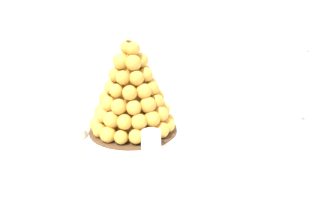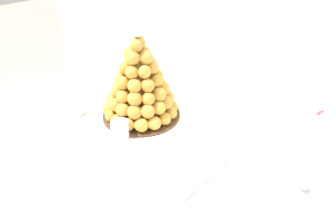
# 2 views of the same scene
# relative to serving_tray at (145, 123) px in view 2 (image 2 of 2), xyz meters

# --- Properties ---
(buffet_table) EXTENTS (1.69, 0.94, 0.78)m
(buffet_table) POSITION_rel_serving_tray_xyz_m (0.25, -0.04, -0.10)
(buffet_table) COLOR brown
(buffet_table) RESTS_ON ground_plane
(serving_tray) EXTENTS (0.64, 0.41, 0.02)m
(serving_tray) POSITION_rel_serving_tray_xyz_m (0.00, 0.00, 0.00)
(serving_tray) COLOR white
(serving_tray) RESTS_ON buffet_table
(croquembouche) EXTENTS (0.27, 0.27, 0.33)m
(croquembouche) POSITION_rel_serving_tray_xyz_m (-0.04, 0.03, 0.13)
(croquembouche) COLOR #4C331E
(croquembouche) RESTS_ON serving_tray
(dessert_cup_left) EXTENTS (0.06, 0.06, 0.06)m
(dessert_cup_left) POSITION_rel_serving_tray_xyz_m (-0.23, -0.11, 0.03)
(dessert_cup_left) COLOR silver
(dessert_cup_left) RESTS_ON serving_tray
(dessert_cup_mid_left) EXTENTS (0.06, 0.06, 0.06)m
(dessert_cup_mid_left) POSITION_rel_serving_tray_xyz_m (-0.00, -0.11, 0.03)
(dessert_cup_mid_left) COLOR silver
(dessert_cup_mid_left) RESTS_ON serving_tray
(dessert_cup_centre) EXTENTS (0.06, 0.06, 0.06)m
(dessert_cup_centre) POSITION_rel_serving_tray_xyz_m (0.24, -0.13, 0.03)
(dessert_cup_centre) COLOR silver
(dessert_cup_centre) RESTS_ON serving_tray
(creme_brulee_ramekin) EXTENTS (0.10, 0.10, 0.02)m
(creme_brulee_ramekin) POSITION_rel_serving_tray_xyz_m (-0.24, 0.02, 0.02)
(creme_brulee_ramekin) COLOR white
(creme_brulee_ramekin) RESTS_ON serving_tray
(macaron_goblet) EXTENTS (0.11, 0.11, 0.25)m
(macaron_goblet) POSITION_rel_serving_tray_xyz_m (0.53, 0.05, 0.15)
(macaron_goblet) COLOR white
(macaron_goblet) RESTS_ON buffet_table
(wine_glass) EXTENTS (0.07, 0.07, 0.15)m
(wine_glass) POSITION_rel_serving_tray_xyz_m (0.03, 0.24, 0.11)
(wine_glass) COLOR silver
(wine_glass) RESTS_ON buffet_table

